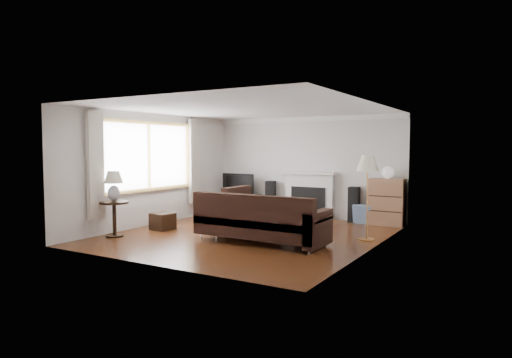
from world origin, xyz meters
The scene contains 17 objects.
room centered at (0.00, 0.00, 1.25)m, with size 5.10×5.60×2.54m.
window centered at (-2.45, -0.20, 1.55)m, with size 0.12×2.74×1.54m, color olive.
curtain_near centered at (-2.40, -1.72, 1.40)m, with size 0.10×0.35×2.10m, color beige.
curtain_far centered at (-2.40, 1.32, 1.40)m, with size 0.10×0.35×2.10m, color beige.
fireplace centered at (0.15, 2.64, 0.57)m, with size 1.40×0.26×1.15m, color white.
tv_stand centered at (-1.78, 2.49, 0.26)m, with size 1.03×0.46×0.51m, color black.
television centered at (-1.78, 2.49, 0.79)m, with size 0.95×0.12×0.55m, color black.
speaker_left centered at (-0.89, 2.54, 0.44)m, with size 0.25×0.29×0.88m, color black.
speaker_right centered at (1.32, 2.55, 0.41)m, with size 0.23×0.28×0.83m, color black.
bookshelf centered at (2.09, 2.53, 0.52)m, with size 0.76×0.36×1.05m, color #986746.
globe_lamp centered at (2.09, 2.53, 1.18)m, with size 0.27×0.27×0.27m, color white.
sectional_sofa centered at (0.59, -0.51, 0.43)m, with size 2.63×1.93×0.85m, color black.
coffee_table centered at (0.68, 1.04, 0.19)m, with size 0.99×0.54×0.39m, color olive.
footstool centered at (-1.87, -0.44, 0.18)m, with size 0.42×0.42×0.35m, color black.
floor_lamp centered at (2.20, 0.66, 0.80)m, with size 0.41×0.41×1.60m, color #C18843.
side_table centered at (-2.15, -1.50, 0.35)m, with size 0.55×0.55×0.69m, color black.
table_lamp centered at (-2.15, -1.50, 0.99)m, with size 0.36×0.36×0.59m, color silver.
Camera 1 is at (4.72, -7.68, 1.74)m, focal length 32.00 mm.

